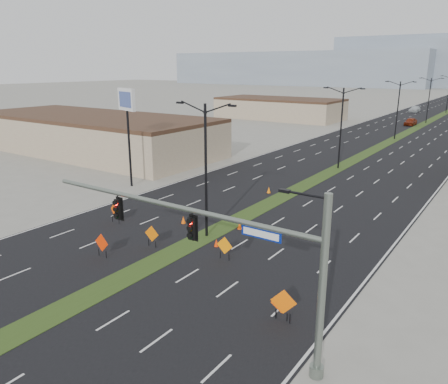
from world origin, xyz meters
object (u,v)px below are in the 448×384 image
Objects in this scene: construction_sign_0 at (115,211)px; construction_sign_4 at (282,304)px; cone_3 at (269,190)px; cone_1 at (216,243)px; signal_mast at (225,246)px; streetlight_2 at (398,108)px; construction_sign_5 at (284,303)px; construction_sign_3 at (225,246)px; streetlight_1 at (341,126)px; cone_2 at (240,226)px; construction_sign_1 at (102,243)px; construction_sign_2 at (152,235)px; pole_sign_west at (127,107)px; car_far at (415,109)px; car_left at (411,122)px; streetlight_3 at (429,99)px; streetlight_0 at (206,167)px; cone_0 at (183,220)px.

construction_sign_4 is at bearing -2.44° from construction_sign_0.
cone_1 is at bearing -75.90° from cone_3.
signal_mast is 1.63× the size of streetlight_2.
construction_sign_0 is at bearing 148.36° from construction_sign_5.
construction_sign_4 is (6.48, -4.31, -0.08)m from construction_sign_3.
streetlight_1 is 28.00m from streetlight_2.
signal_mast is 38.96m from streetlight_1.
construction_sign_1 is at bearing -116.49° from cone_2.
cone_1 is at bearing 138.89° from construction_sign_3.
pole_sign_west is (-13.45, 10.93, 7.57)m from construction_sign_2.
streetlight_2 reaches higher than construction_sign_1.
car_far is 8.64× the size of cone_3.
car_far is 112.10m from construction_sign_3.
signal_mast is at bearing -12.71° from construction_sign_0.
car_left is (-2.00, 49.56, -4.59)m from streetlight_1.
signal_mast is 25.68m from cone_3.
car_far is at bearing 103.11° from construction_sign_0.
construction_sign_4 is (10.01, -63.01, -4.54)m from streetlight_2.
streetlight_3 reaches higher than construction_sign_3.
streetlight_3 reaches higher than construction_sign_0.
streetlight_1 is 15.51× the size of cone_3.
construction_sign_4 is 13.03m from cone_2.
construction_sign_1 is at bearing -31.35° from pole_sign_west.
construction_sign_1 is (-12.11, 2.92, -3.80)m from signal_mast.
streetlight_1 reaches higher than construction_sign_0.
construction_sign_3 is (3.53, -2.71, -4.46)m from streetlight_0.
signal_mast is at bearing -43.36° from cone_0.
streetlight_3 is 5.63× the size of construction_sign_0.
streetlight_1 is at bearing -85.78° from car_left.
cone_2 is at bearing 116.48° from construction_sign_5.
car_far is at bearing 95.17° from construction_sign_3.
construction_sign_4 is (1.46, 2.99, -3.92)m from signal_mast.
construction_sign_3 is at bearing 6.59° from construction_sign_2.
pole_sign_west is at bearing -98.89° from car_left.
construction_sign_4 is 10.08m from cone_1.
cone_0 is at bearing 98.68° from construction_sign_2.
pole_sign_west is (-15.45, -20.94, 3.08)m from streetlight_1.
car_left is at bearing 91.48° from streetlight_0.
streetlight_0 is 5.96× the size of construction_sign_1.
signal_mast is 29.68m from pole_sign_west.
construction_sign_5 is (17.76, -115.96, 0.24)m from car_far.
car_left reaches higher than construction_sign_2.
construction_sign_0 is 13.89m from pole_sign_west.
cone_2 is at bearing -73.43° from cone_3.
car_far is 116.00m from construction_sign_1.
streetlight_2 is 53.61m from cone_2.
construction_sign_5 is at bearing -35.02° from streetlight_0.
streetlight_2 is 6.16× the size of construction_sign_3.
construction_sign_4 is (10.01, -91.01, -4.54)m from streetlight_3.
cone_0 is at bearing -92.24° from streetlight_3.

